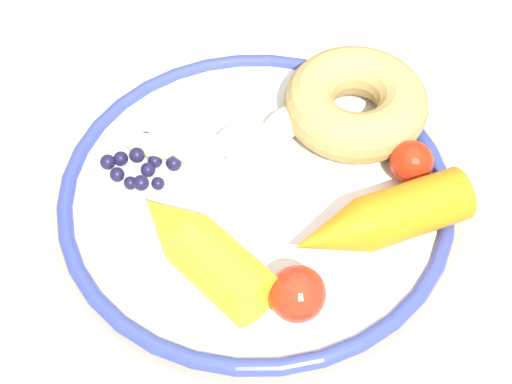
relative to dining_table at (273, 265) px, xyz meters
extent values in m
cube|color=#A39D8D|center=(0.00, 0.00, 0.07)|extent=(1.30, 0.80, 0.03)
cube|color=#A69F90|center=(0.59, -0.34, -0.30)|extent=(0.05, 0.05, 0.70)
cylinder|color=silver|center=(0.01, 0.01, 0.09)|extent=(0.28, 0.28, 0.01)
torus|color=#344194|center=(0.01, 0.01, 0.09)|extent=(0.30, 0.30, 0.01)
ellipsoid|color=beige|center=(0.08, 0.06, 0.10)|extent=(0.04, 0.05, 0.02)
ellipsoid|color=beige|center=(0.06, 0.03, 0.11)|extent=(0.04, 0.05, 0.02)
ellipsoid|color=beige|center=(0.05, 0.00, 0.11)|extent=(0.04, 0.05, 0.03)
ellipsoid|color=beige|center=(0.05, -0.04, 0.11)|extent=(0.03, 0.05, 0.02)
ellipsoid|color=beige|center=(0.06, -0.07, 0.10)|extent=(0.04, 0.05, 0.02)
cylinder|color=orange|center=(-0.07, -0.07, 0.11)|extent=(0.05, 0.08, 0.04)
cone|color=orange|center=(-0.06, -0.01, 0.11)|extent=(0.05, 0.06, 0.04)
cylinder|color=yellow|center=(-0.05, 0.07, 0.11)|extent=(0.08, 0.06, 0.04)
cone|color=yellow|center=(0.01, 0.08, 0.11)|extent=(0.06, 0.05, 0.04)
torus|color=tan|center=(0.04, -0.09, 0.11)|extent=(0.16, 0.16, 0.04)
sphere|color=#191638|center=(0.06, 0.09, 0.10)|extent=(0.01, 0.01, 0.01)
sphere|color=#191638|center=(0.07, 0.07, 0.10)|extent=(0.01, 0.01, 0.01)
sphere|color=#191638|center=(0.07, 0.07, 0.10)|extent=(0.01, 0.01, 0.01)
sphere|color=#191638|center=(0.08, 0.06, 0.10)|extent=(0.01, 0.01, 0.01)
sphere|color=#191638|center=(0.09, 0.09, 0.10)|extent=(0.01, 0.01, 0.01)
sphere|color=#191638|center=(0.09, 0.10, 0.10)|extent=(0.01, 0.01, 0.01)
sphere|color=#191638|center=(0.10, 0.06, 0.10)|extent=(0.01, 0.01, 0.01)
sphere|color=#191638|center=(0.06, 0.05, 0.10)|extent=(0.01, 0.01, 0.01)
sphere|color=#191638|center=(0.05, 0.07, 0.10)|extent=(0.01, 0.01, 0.01)
sphere|color=#191638|center=(0.07, 0.10, 0.10)|extent=(0.01, 0.01, 0.01)
sphere|color=#191638|center=(0.08, 0.08, 0.11)|extent=(0.01, 0.01, 0.01)
sphere|color=#191638|center=(0.05, 0.09, 0.11)|extent=(0.01, 0.01, 0.01)
sphere|color=red|center=(-0.09, 0.03, 0.11)|extent=(0.04, 0.04, 0.04)
sphere|color=red|center=(-0.03, -0.10, 0.11)|extent=(0.03, 0.03, 0.03)
camera|label=1|loc=(-0.30, 0.18, 0.56)|focal=54.82mm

